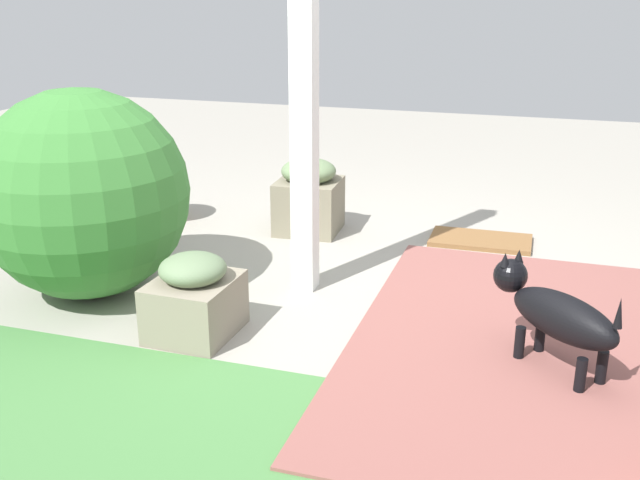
% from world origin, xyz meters
% --- Properties ---
extents(ground_plane, '(12.00, 12.00, 0.00)m').
position_xyz_m(ground_plane, '(0.00, 0.00, 0.00)').
color(ground_plane, '#9A958A').
extents(brick_path, '(1.80, 2.40, 0.02)m').
position_xyz_m(brick_path, '(-1.09, 0.47, 0.01)').
color(brick_path, '#8A504A').
rests_on(brick_path, ground).
extents(porch_pillar, '(0.12, 0.12, 2.32)m').
position_xyz_m(porch_pillar, '(0.22, 0.08, 1.16)').
color(porch_pillar, white).
rests_on(porch_pillar, ground).
extents(stone_planter_nearest, '(0.43, 0.43, 0.50)m').
position_xyz_m(stone_planter_nearest, '(0.52, -0.86, 0.24)').
color(stone_planter_nearest, gray).
rests_on(stone_planter_nearest, ground).
extents(stone_planter_far, '(0.38, 0.43, 0.40)m').
position_xyz_m(stone_planter_far, '(0.54, 0.78, 0.19)').
color(stone_planter_far, gray).
rests_on(stone_planter_far, ground).
extents(round_shrub, '(1.10, 1.10, 1.10)m').
position_xyz_m(round_shrub, '(1.30, 0.49, 0.55)').
color(round_shrub, '#387732').
rests_on(round_shrub, ground).
extents(terracotta_pot_broad, '(0.41, 0.41, 0.43)m').
position_xyz_m(terracotta_pot_broad, '(1.62, -0.77, 0.24)').
color(terracotta_pot_broad, '#C9674B').
rests_on(terracotta_pot_broad, ground).
extents(dog, '(0.58, 0.53, 0.46)m').
position_xyz_m(dog, '(-1.08, 0.62, 0.27)').
color(dog, black).
rests_on(dog, ground).
extents(doormat, '(0.65, 0.37, 0.03)m').
position_xyz_m(doormat, '(-0.61, -0.98, 0.01)').
color(doormat, brown).
rests_on(doormat, ground).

